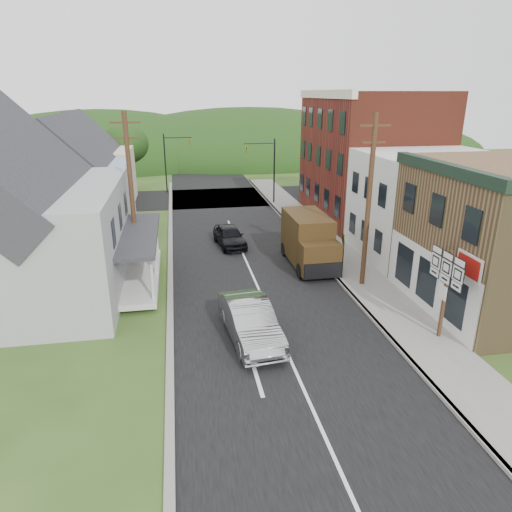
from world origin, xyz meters
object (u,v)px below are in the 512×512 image
silver_sedan (250,322)px  route_sign_cluster (445,282)px  warning_sign (343,249)px  dark_sedan (230,236)px  delivery_van (309,241)px

silver_sedan → route_sign_cluster: bearing=-16.0°
route_sign_cluster → warning_sign: size_ratio=1.44×
dark_sedan → route_sign_cluster: 15.86m
delivery_van → silver_sedan: bearing=-121.2°
route_sign_cluster → warning_sign: bearing=103.3°
delivery_van → route_sign_cluster: route_sign_cluster is taller
silver_sedan → dark_sedan: bearing=81.0°
delivery_van → warning_sign: bearing=-65.7°
silver_sedan → delivery_van: delivery_van is taller
dark_sedan → route_sign_cluster: route_sign_cluster is taller
delivery_van → route_sign_cluster: (2.94, -9.49, 1.08)m
delivery_van → route_sign_cluster: bearing=-73.0°
dark_sedan → delivery_van: (4.24, -4.51, 0.85)m
dark_sedan → warning_sign: bearing=-60.1°
silver_sedan → warning_sign: size_ratio=1.90×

